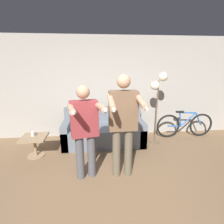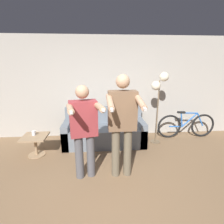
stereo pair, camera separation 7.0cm
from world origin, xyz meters
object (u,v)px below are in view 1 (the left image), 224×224
person_right (123,120)px  cup (33,134)px  side_table (35,142)px  bicycle (185,125)px  couch (104,132)px  floor_lamp (159,87)px  person_left (85,127)px  cat (118,103)px

person_right → cup: 2.06m
side_table → bicycle: bicycle is taller
couch → cup: (-1.52, -0.44, 0.21)m
person_right → floor_lamp: size_ratio=1.02×
person_right → person_left: bearing=179.3°
couch → bicycle: size_ratio=1.25×
side_table → person_left: bearing=-36.9°
cup → bicycle: bearing=9.7°
couch → cat: bearing=38.3°
floor_lamp → cup: size_ratio=17.86×
couch → person_right: bearing=-79.0°
person_right → floor_lamp: person_right is taller
person_left → cat: bearing=53.7°
floor_lamp → side_table: (-2.78, -0.43, -1.08)m
person_left → cup: 1.52m
couch → bicycle: (2.18, 0.19, 0.05)m
couch → floor_lamp: size_ratio=1.12×
person_right → side_table: 2.06m
floor_lamp → bicycle: (0.89, 0.25, -1.07)m
person_right → side_table: person_right is taller
floor_lamp → bicycle: 1.41m
person_left → floor_lamp: 2.14m
person_left → cup: size_ratio=16.52×
side_table → bicycle: bearing=10.5°
couch → cat: (0.38, 0.30, 0.66)m
person_right → couch: bearing=100.0°
couch → side_table: 1.57m
person_right → bicycle: bearing=37.4°
couch → cup: size_ratio=19.92×
cup → couch: bearing=16.2°
cat → side_table: size_ratio=0.81×
person_left → person_right: (0.63, 0.00, 0.10)m
cat → couch: bearing=-141.7°
person_right → cup: bearing=152.5°
couch → person_left: (-0.37, -1.33, 0.65)m
person_left → bicycle: bearing=19.1°
couch → floor_lamp: floor_lamp is taller
person_left → side_table: bearing=131.4°
couch → floor_lamp: 1.71m
side_table → bicycle: 3.73m
couch → floor_lamp: (1.29, -0.07, 1.11)m
floor_lamp → bicycle: size_ratio=1.12×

